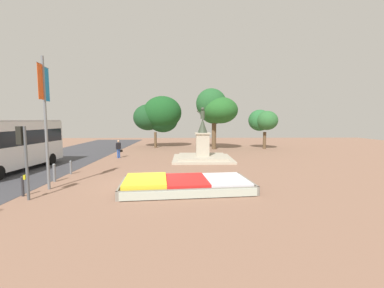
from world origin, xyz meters
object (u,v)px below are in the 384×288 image
at_px(flower_planter, 184,184).
at_px(kerb_bollard_mid_b, 54,172).
at_px(pedestrian_with_handbag, 119,148).
at_px(kerb_bollard_mid_a, 23,186).
at_px(statue_monument, 202,152).
at_px(city_bus, 9,143).
at_px(traffic_light_near_crossing, 23,149).
at_px(banner_pole, 45,115).
at_px(kerb_bollard_north, 71,167).

relative_size(flower_planter, kerb_bollard_mid_b, 6.50).
distance_m(flower_planter, pedestrian_with_handbag, 12.90).
xyz_separation_m(flower_planter, kerb_bollard_mid_a, (-7.63, -0.99, 0.23)).
bearing_deg(pedestrian_with_handbag, kerb_bollard_mid_a, -96.25).
distance_m(statue_monument, pedestrian_with_handbag, 7.99).
height_order(city_bus, pedestrian_with_handbag, city_bus).
relative_size(traffic_light_near_crossing, pedestrian_with_handbag, 1.96).
relative_size(banner_pole, kerb_bollard_mid_a, 6.97).
distance_m(banner_pole, kerb_bollard_mid_a, 3.61).
height_order(statue_monument, kerb_bollard_north, statue_monument).
height_order(flower_planter, city_bus, city_bus).
relative_size(flower_planter, banner_pole, 1.03).
height_order(traffic_light_near_crossing, kerb_bollard_north, traffic_light_near_crossing).
bearing_deg(banner_pole, statue_monument, 48.31).
height_order(city_bus, kerb_bollard_north, city_bus).
relative_size(traffic_light_near_crossing, kerb_bollard_north, 3.62).
height_order(pedestrian_with_handbag, kerb_bollard_north, pedestrian_with_handbag).
relative_size(pedestrian_with_handbag, kerb_bollard_north, 1.85).
xyz_separation_m(flower_planter, pedestrian_with_handbag, (-6.29, 11.24, 0.68)).
relative_size(city_bus, kerb_bollard_north, 10.08).
relative_size(statue_monument, traffic_light_near_crossing, 1.59).
relative_size(banner_pole, kerb_bollard_north, 7.38).
bearing_deg(traffic_light_near_crossing, pedestrian_with_handbag, 86.24).
xyz_separation_m(kerb_bollard_mid_a, kerb_bollard_north, (0.05, 4.97, -0.03)).
height_order(statue_monument, kerb_bollard_mid_b, statue_monument).
xyz_separation_m(city_bus, pedestrian_with_handbag, (5.83, 6.41, -1.09)).
xyz_separation_m(traffic_light_near_crossing, pedestrian_with_handbag, (0.84, 12.80, -1.35)).
relative_size(banner_pole, kerb_bollard_mid_b, 6.31).
distance_m(statue_monument, banner_pole, 13.36).
height_order(traffic_light_near_crossing, kerb_bollard_mid_b, traffic_light_near_crossing).
bearing_deg(banner_pole, kerb_bollard_mid_b, 108.36).
bearing_deg(banner_pole, flower_planter, -1.89).
bearing_deg(statue_monument, banner_pole, -131.69).
relative_size(statue_monument, pedestrian_with_handbag, 3.11).
bearing_deg(kerb_bollard_mid_b, banner_pole, -71.64).
xyz_separation_m(traffic_light_near_crossing, kerb_bollard_mid_a, (-0.50, 0.57, -1.79)).
bearing_deg(city_bus, traffic_light_near_crossing, -52.03).
bearing_deg(statue_monument, kerb_bollard_mid_a, -130.16).
distance_m(statue_monument, kerb_bollard_mid_a, 14.29).
relative_size(kerb_bollard_mid_a, kerb_bollard_north, 1.06).
bearing_deg(flower_planter, kerb_bollard_north, 152.34).
height_order(flower_planter, statue_monument, statue_monument).
bearing_deg(statue_monument, kerb_bollard_mid_b, -138.75).
bearing_deg(banner_pole, kerb_bollard_north, 98.04).
distance_m(flower_planter, kerb_bollard_north, 8.57).
height_order(statue_monument, city_bus, statue_monument).
relative_size(pedestrian_with_handbag, kerb_bollard_mid_a, 1.74).
xyz_separation_m(flower_planter, city_bus, (-12.12, 4.83, 1.77)).
bearing_deg(kerb_bollard_north, banner_pole, -81.96).
bearing_deg(kerb_bollard_mid_a, traffic_light_near_crossing, -48.60).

